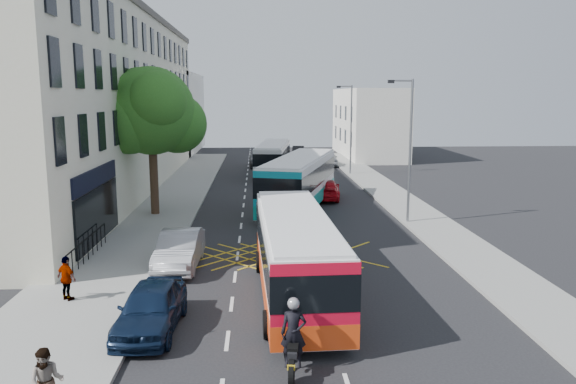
{
  "coord_description": "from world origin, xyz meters",
  "views": [
    {
      "loc": [
        -2.25,
        -18.89,
        7.27
      ],
      "look_at": [
        -0.64,
        10.36,
        2.2
      ],
      "focal_mm": 35.0,
      "sensor_mm": 36.0,
      "label": 1
    }
  ],
  "objects": [
    {
      "name": "pavement_right",
      "position": [
        7.5,
        15.0,
        0.07
      ],
      "size": [
        3.0,
        70.0,
        0.15
      ],
      "primitive_type": "cube",
      "color": "gray",
      "rests_on": "ground"
    },
    {
      "name": "motorbike",
      "position": [
        -1.34,
        -4.99,
        0.97
      ],
      "size": [
        0.78,
        2.33,
        2.07
      ],
      "rotation": [
        0.0,
        0.0,
        -0.13
      ],
      "color": "black",
      "rests_on": "ground"
    },
    {
      "name": "lamp_far",
      "position": [
        6.2,
        32.0,
        4.62
      ],
      "size": [
        1.45,
        0.15,
        8.0
      ],
      "color": "slate",
      "rests_on": "pavement_right"
    },
    {
      "name": "building_right",
      "position": [
        11.0,
        48.0,
        4.0
      ],
      "size": [
        6.0,
        18.0,
        8.0
      ],
      "primitive_type": "cube",
      "color": "silver",
      "rests_on": "ground"
    },
    {
      "name": "lamp_near",
      "position": [
        6.2,
        12.0,
        4.62
      ],
      "size": [
        1.45,
        0.15,
        8.0
      ],
      "color": "slate",
      "rests_on": "pavement_right"
    },
    {
      "name": "terrace_main",
      "position": [
        -14.0,
        24.49,
        6.76
      ],
      "size": [
        8.3,
        45.0,
        13.5
      ],
      "color": "beige",
      "rests_on": "ground"
    },
    {
      "name": "bus_near",
      "position": [
        -0.89,
        0.73,
        1.58
      ],
      "size": [
        2.93,
        10.78,
        3.01
      ],
      "rotation": [
        0.0,
        0.0,
        0.03
      ],
      "color": "silver",
      "rests_on": "ground"
    },
    {
      "name": "parked_car_blue",
      "position": [
        -5.6,
        -2.12,
        0.75
      ],
      "size": [
        1.97,
        4.46,
        1.49
      ],
      "primitive_type": "imported",
      "rotation": [
        0.0,
        0.0,
        -0.05
      ],
      "color": "#0C1A32",
      "rests_on": "ground"
    },
    {
      "name": "bus_mid",
      "position": [
        0.46,
        16.89,
        1.77
      ],
      "size": [
        5.98,
        12.22,
        3.35
      ],
      "rotation": [
        0.0,
        0.0,
        -0.28
      ],
      "color": "silver",
      "rests_on": "ground"
    },
    {
      "name": "pedestrian_far",
      "position": [
        -8.96,
        0.32,
        0.94
      ],
      "size": [
        0.98,
        0.86,
        1.59
      ],
      "primitive_type": "imported",
      "rotation": [
        0.0,
        0.0,
        2.52
      ],
      "color": "gray",
      "rests_on": "pavement_left"
    },
    {
      "name": "distant_car_silver",
      "position": [
        5.24,
        38.74,
        0.7
      ],
      "size": [
        1.96,
        4.22,
        1.4
      ],
      "primitive_type": "imported",
      "rotation": [
        0.0,
        0.0,
        3.07
      ],
      "color": "#9DA1A4",
      "rests_on": "ground"
    },
    {
      "name": "ground",
      "position": [
        0.0,
        0.0,
        0.0
      ],
      "size": [
        120.0,
        120.0,
        0.0
      ],
      "primitive_type": "plane",
      "color": "black",
      "rests_on": "ground"
    },
    {
      "name": "terrace_far",
      "position": [
        -14.0,
        55.0,
        5.0
      ],
      "size": [
        8.0,
        20.0,
        10.0
      ],
      "primitive_type": "cube",
      "color": "silver",
      "rests_on": "ground"
    },
    {
      "name": "distant_car_dark",
      "position": [
        2.69,
        48.23,
        0.64
      ],
      "size": [
        1.76,
        4.01,
        1.28
      ],
      "primitive_type": "imported",
      "rotation": [
        0.0,
        0.0,
        3.04
      ],
      "color": "black",
      "rests_on": "ground"
    },
    {
      "name": "distant_car_grey",
      "position": [
        -1.84,
        38.28,
        0.72
      ],
      "size": [
        2.56,
        5.26,
        1.44
      ],
      "primitive_type": "imported",
      "rotation": [
        0.0,
        0.0,
        0.03
      ],
      "color": "#3C3D43",
      "rests_on": "ground"
    },
    {
      "name": "bus_far",
      "position": [
        -0.81,
        32.25,
        1.55
      ],
      "size": [
        3.68,
        10.72,
        2.95
      ],
      "rotation": [
        0.0,
        0.0,
        -0.12
      ],
      "color": "silver",
      "rests_on": "ground"
    },
    {
      "name": "pedestrian_near",
      "position": [
        -7.0,
        -7.0,
        0.94
      ],
      "size": [
        0.83,
        0.68,
        1.59
      ],
      "primitive_type": "imported",
      "rotation": [
        0.0,
        0.0,
        0.11
      ],
      "color": "gray",
      "rests_on": "pavement_left"
    },
    {
      "name": "railings",
      "position": [
        -9.7,
        5.3,
        0.72
      ],
      "size": [
        0.08,
        5.6,
        1.14
      ],
      "primitive_type": null,
      "color": "black",
      "rests_on": "pavement_left"
    },
    {
      "name": "street_tree",
      "position": [
        -8.51,
        14.97,
        6.29
      ],
      "size": [
        6.3,
        5.7,
        8.8
      ],
      "color": "#382619",
      "rests_on": "pavement_left"
    },
    {
      "name": "parked_car_silver",
      "position": [
        -5.6,
        4.46,
        0.77
      ],
      "size": [
        1.77,
        4.74,
        1.55
      ],
      "primitive_type": "imported",
      "rotation": [
        0.0,
        0.0,
        -0.03
      ],
      "color": "#98999F",
      "rests_on": "ground"
    },
    {
      "name": "pavement_left",
      "position": [
        -8.5,
        15.0,
        0.07
      ],
      "size": [
        5.0,
        70.0,
        0.15
      ],
      "primitive_type": "cube",
      "color": "gray",
      "rests_on": "ground"
    },
    {
      "name": "red_hatchback",
      "position": [
        2.56,
        20.01,
        0.69
      ],
      "size": [
        2.51,
        4.98,
        1.39
      ],
      "primitive_type": "imported",
      "rotation": [
        0.0,
        0.0,
        3.02
      ],
      "color": "#B0070F",
      "rests_on": "ground"
    }
  ]
}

